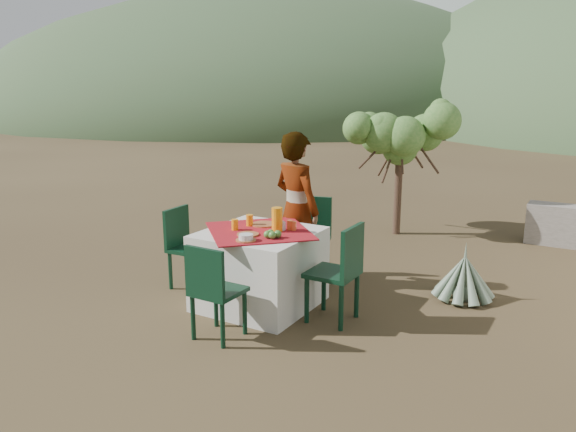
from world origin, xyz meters
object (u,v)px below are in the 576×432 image
at_px(table, 260,268).
at_px(chair_near, 213,288).
at_px(chair_far, 311,234).
at_px(juice_pitcher, 277,219).
at_px(chair_right, 340,269).
at_px(agave, 464,278).
at_px(chair_left, 185,243).
at_px(person, 297,209).
at_px(shrub_tree, 405,142).

relative_size(table, chair_near, 1.54).
height_order(chair_far, juice_pitcher, juice_pitcher).
height_order(chair_right, agave, chair_right).
bearing_deg(chair_right, chair_far, -139.64).
relative_size(chair_left, juice_pitcher, 3.72).
xyz_separation_m(chair_near, person, (-0.08, 1.58, 0.36)).
bearing_deg(agave, chair_right, -126.57).
height_order(person, agave, person).
distance_m(agave, juice_pitcher, 2.00).
relative_size(person, agave, 2.51).
height_order(table, chair_left, chair_left).
xyz_separation_m(chair_far, chair_near, (0.04, -1.84, -0.04)).
bearing_deg(shrub_tree, chair_near, -92.92).
bearing_deg(agave, chair_left, -157.50).
xyz_separation_m(chair_near, chair_right, (0.76, 0.88, 0.04)).
distance_m(chair_near, juice_pitcher, 1.01).
bearing_deg(person, juice_pitcher, 122.12).
bearing_deg(person, agave, -146.40).
bearing_deg(person, chair_near, 111.77).
relative_size(chair_far, agave, 1.37).
relative_size(chair_near, juice_pitcher, 3.66).
bearing_deg(chair_right, table, -88.11).
distance_m(chair_near, chair_right, 1.17).
bearing_deg(chair_far, person, -112.66).
xyz_separation_m(person, shrub_tree, (0.29, 2.61, 0.50)).
xyz_separation_m(chair_near, chair_left, (-1.07, 0.91, 0.01)).
bearing_deg(agave, chair_far, -173.64).
distance_m(person, agave, 1.85).
xyz_separation_m(chair_left, chair_right, (1.84, -0.03, 0.03)).
bearing_deg(chair_left, person, -59.09).
bearing_deg(chair_right, chair_near, -40.71).
distance_m(chair_near, shrub_tree, 4.29).
height_order(chair_near, shrub_tree, shrub_tree).
distance_m(chair_far, agave, 1.69).
distance_m(chair_right, juice_pitcher, 0.78).
xyz_separation_m(table, juice_pitcher, (0.16, 0.06, 0.50)).
bearing_deg(person, shrub_tree, -77.56).
bearing_deg(chair_far, agave, -8.20).
relative_size(table, person, 0.78).
bearing_deg(chair_left, chair_right, -94.01).
relative_size(chair_left, chair_right, 0.93).
distance_m(chair_far, person, 0.42).
bearing_deg(chair_left, juice_pitcher, -92.68).
bearing_deg(shrub_tree, chair_right, -80.56).
bearing_deg(person, chair_left, 52.79).
distance_m(chair_far, chair_near, 1.84).
relative_size(chair_near, agave, 1.27).
bearing_deg(shrub_tree, table, -95.18).
distance_m(table, agave, 2.07).
relative_size(chair_far, person, 0.55).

